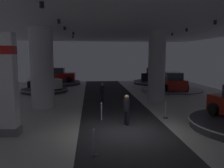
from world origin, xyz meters
TOP-DOWN VIEW (x-y plane):
  - ground at (0.00, 0.00)m, footprint 24.00×44.00m
  - ceiling_with_spotlights at (0.00, -0.00)m, footprint 24.00×44.00m
  - column_right at (3.55, 7.31)m, footprint 1.33×1.33m
  - column_left at (-4.92, 5.80)m, footprint 1.56×1.56m
  - brand_sign_pylon at (-5.45, 0.16)m, footprint 1.31×0.73m
  - display_platform_deep_left at (-5.65, 18.74)m, footprint 5.59×5.59m
  - display_car_deep_left at (-5.68, 18.74)m, footprint 4.26×2.24m
  - display_platform_far_right at (6.47, 11.82)m, footprint 5.92×5.92m
  - display_car_far_right at (6.47, 11.79)m, footprint 2.47×4.34m
  - display_platform_far_left at (-6.15, 12.77)m, footprint 4.58×4.58m
  - display_car_far_left at (-6.16, 12.79)m, footprint 3.82×4.50m
  - display_platform_deep_right at (6.76, 18.37)m, footprint 5.85×5.85m
  - display_car_deep_right at (6.74, 18.35)m, footprint 4.29×4.19m
  - visitor_walking_near at (-0.76, 6.45)m, footprint 0.32×0.32m
  - visitor_walking_far at (0.21, 1.13)m, footprint 0.32×0.32m
  - stanchion_a at (-1.03, 2.07)m, footprint 0.28×0.28m
  - stanchion_b at (2.66, 2.25)m, footprint 0.28×0.28m
  - stanchion_c at (-1.51, -2.42)m, footprint 0.28×0.28m

SIDE VIEW (x-z plane):
  - ground at x=0.00m, z-range -0.05..0.00m
  - display_platform_far_right at x=6.47m, z-range 0.02..0.24m
  - display_platform_far_left at x=-6.15m, z-range 0.02..0.36m
  - display_platform_deep_right at x=6.76m, z-range 0.02..0.37m
  - display_platform_deep_left at x=-5.65m, z-range 0.02..0.40m
  - stanchion_a at x=-1.03m, z-range -0.13..0.88m
  - stanchion_b at x=2.66m, z-range -0.13..0.88m
  - stanchion_c at x=-1.51m, z-range -0.13..0.88m
  - visitor_walking_near at x=-0.76m, z-range 0.11..1.70m
  - visitor_walking_far at x=0.21m, z-range 0.11..1.70m
  - display_car_far_right at x=6.47m, z-range 0.14..1.85m
  - display_car_far_left at x=-6.16m, z-range 0.25..1.96m
  - display_car_deep_right at x=6.74m, z-range 0.26..1.97m
  - display_car_deep_left at x=-5.68m, z-range 0.29..2.00m
  - brand_sign_pylon at x=-5.45m, z-range 0.07..4.64m
  - column_right at x=3.55m, z-range 0.00..5.50m
  - column_left at x=-4.92m, z-range 0.00..5.50m
  - ceiling_with_spotlights at x=0.00m, z-range 5.35..5.74m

